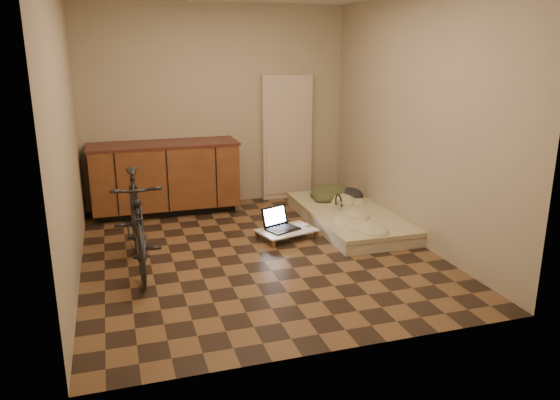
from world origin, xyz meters
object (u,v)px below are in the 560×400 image
object	(u,v)px
bicycle	(136,217)
lap_desk	(287,231)
futon	(349,217)
laptop	(280,224)

from	to	relation	value
bicycle	lap_desk	xyz separation A→B (m)	(1.62, 0.38, -0.43)
bicycle	lap_desk	size ratio (longest dim) A/B	2.27
futon	laptop	distance (m)	0.97
bicycle	lap_desk	bearing A→B (deg)	12.72
lap_desk	bicycle	bearing A→B (deg)	178.19
bicycle	futon	distance (m)	2.62
bicycle	laptop	world-z (taller)	bicycle
bicycle	futon	xyz separation A→B (m)	(2.50, 0.65, -0.43)
laptop	lap_desk	bearing A→B (deg)	-65.12
futon	lap_desk	world-z (taller)	futon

